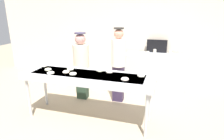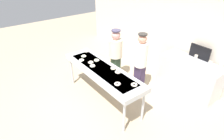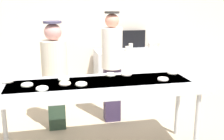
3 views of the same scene
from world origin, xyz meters
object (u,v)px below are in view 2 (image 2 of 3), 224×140
sugar_donut_3 (97,60)px  sugar_donut_4 (117,84)px  sugar_donut_1 (81,60)px  sugar_donut_6 (134,85)px  paper_cup_2 (196,57)px  menu_display (200,52)px  worker_assistant (140,62)px  paper_cup_1 (210,63)px  sugar_donut_9 (91,62)px  sugar_donut_8 (93,66)px  prep_counter (189,76)px  worker_baker (116,53)px  fryer_conveyor (102,71)px  paper_cup_3 (221,66)px  paper_cup_0 (183,58)px  sugar_donut_5 (113,68)px  sugar_donut_2 (84,56)px  sugar_donut_0 (118,72)px  sugar_donut_7 (86,51)px

sugar_donut_3 → sugar_donut_4: size_ratio=1.00×
sugar_donut_1 → sugar_donut_6: bearing=11.2°
sugar_donut_3 → paper_cup_2: (1.43, 2.17, 0.00)m
sugar_donut_3 → menu_display: menu_display is taller
worker_assistant → menu_display: worker_assistant is taller
paper_cup_1 → sugar_donut_9: bearing=-128.4°
sugar_donut_8 → prep_counter: sugar_donut_8 is taller
worker_baker → paper_cup_2: worker_baker is taller
fryer_conveyor → paper_cup_3: size_ratio=25.89×
paper_cup_0 → sugar_donut_3: bearing=-124.6°
sugar_donut_5 → worker_baker: size_ratio=0.08×
sugar_donut_6 → worker_baker: (-1.46, 0.68, -0.04)m
sugar_donut_2 → prep_counter: size_ratio=0.08×
sugar_donut_6 → paper_cup_2: bearing=88.4°
sugar_donut_1 → sugar_donut_9: bearing=27.5°
prep_counter → sugar_donut_6: bearing=-93.0°
sugar_donut_2 → sugar_donut_9: bearing=-5.2°
prep_counter → menu_display: menu_display is taller
sugar_donut_4 → sugar_donut_2: bearing=176.3°
prep_counter → worker_assistant: bearing=-121.8°
paper_cup_0 → sugar_donut_4: bearing=-93.7°
sugar_donut_0 → prep_counter: 2.08m
worker_assistant → sugar_donut_6: bearing=133.4°
sugar_donut_7 → sugar_donut_9: bearing=-20.6°
sugar_donut_1 → worker_assistant: worker_assistant is taller
sugar_donut_0 → sugar_donut_2: bearing=-170.1°
fryer_conveyor → paper_cup_1: 2.66m
sugar_donut_3 → sugar_donut_6: size_ratio=1.00×
sugar_donut_6 → worker_baker: size_ratio=0.08×
sugar_donut_9 → sugar_donut_6: bearing=8.0°
sugar_donut_3 → paper_cup_2: paper_cup_2 is taller
sugar_donut_3 → menu_display: (1.47, 2.22, 0.13)m
sugar_donut_2 → sugar_donut_6: (1.76, 0.15, 0.00)m
sugar_donut_8 → sugar_donut_3: bearing=127.0°
sugar_donut_2 → paper_cup_1: 3.18m
sugar_donut_4 → sugar_donut_3: bearing=167.9°
sugar_donut_9 → sugar_donut_3: bearing=92.0°
sugar_donut_3 → sugar_donut_5: size_ratio=1.00×
sugar_donut_0 → sugar_donut_7: 1.40m
sugar_donut_3 → sugar_donut_6: bearing=0.4°
worker_baker → paper_cup_2: bearing=-131.3°
sugar_donut_2 → sugar_donut_3: same height
menu_display → sugar_donut_0: bearing=-107.8°
fryer_conveyor → sugar_donut_2: size_ratio=18.67×
sugar_donut_0 → sugar_donut_5: 0.20m
sugar_donut_2 → menu_display: size_ratio=0.24×
prep_counter → paper_cup_3: 0.81m
sugar_donut_1 → paper_cup_3: paper_cup_3 is taller
sugar_donut_2 → paper_cup_0: bearing=49.8°
sugar_donut_3 → prep_counter: bearing=53.2°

